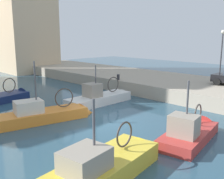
% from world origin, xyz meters
% --- Properties ---
extents(water_surface, '(80.00, 80.00, 0.00)m').
position_xyz_m(water_surface, '(0.00, 0.00, 0.00)').
color(water_surface, '#2D5166').
rests_on(water_surface, ground).
extents(quay_wall, '(9.00, 56.00, 1.20)m').
position_xyz_m(quay_wall, '(11.50, 0.00, 0.60)').
color(quay_wall, '#ADA08C').
rests_on(quay_wall, ground).
extents(fishing_boat_red, '(5.68, 2.68, 4.15)m').
position_xyz_m(fishing_boat_red, '(1.43, -5.38, 0.16)').
color(fishing_boat_red, '#BC3833').
rests_on(fishing_boat_red, ground).
extents(fishing_boat_orange, '(7.12, 3.02, 4.72)m').
position_xyz_m(fishing_boat_orange, '(-2.71, 2.89, 0.13)').
color(fishing_boat_orange, orange).
rests_on(fishing_boat_orange, ground).
extents(fishing_boat_white, '(6.68, 2.06, 4.03)m').
position_xyz_m(fishing_boat_white, '(3.14, 3.74, 0.13)').
color(fishing_boat_white, white).
rests_on(fishing_boat_white, ground).
extents(fishing_boat_yellow, '(7.02, 2.80, 4.16)m').
position_xyz_m(fishing_boat_yellow, '(-4.68, -5.06, 0.12)').
color(fishing_boat_yellow, gold).
rests_on(fishing_boat_yellow, ground).
extents(mooring_bollard_north, '(0.28, 0.28, 0.55)m').
position_xyz_m(mooring_bollard_north, '(7.35, 6.00, 1.48)').
color(mooring_bollard_north, '#2D2D33').
rests_on(mooring_bollard_north, quay_wall).
extents(quay_streetlamp, '(0.36, 0.36, 4.83)m').
position_xyz_m(quay_streetlamp, '(13.00, -1.71, 4.45)').
color(quay_streetlamp, '#38383D').
rests_on(quay_streetlamp, quay_wall).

